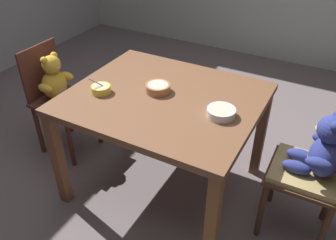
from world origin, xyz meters
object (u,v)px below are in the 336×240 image
teddy_chair_near_left (57,88)px  porridge_bowl_yellow_near_left (101,89)px  dining_table (164,109)px  porridge_bowl_terracotta_center (158,88)px  porridge_bowl_white_near_right (221,112)px  teddy_chair_near_right (319,161)px

teddy_chair_near_left → porridge_bowl_yellow_near_left: 0.64m
dining_table → porridge_bowl_terracotta_center: size_ratio=7.44×
dining_table → porridge_bowl_terracotta_center: bearing=154.8°
porridge_bowl_terracotta_center → porridge_bowl_white_near_right: bearing=-8.9°
teddy_chair_near_left → porridge_bowl_terracotta_center: (0.87, 0.01, 0.23)m
teddy_chair_near_left → porridge_bowl_white_near_right: size_ratio=5.30×
porridge_bowl_white_near_right → porridge_bowl_yellow_near_left: bearing=-171.8°
dining_table → teddy_chair_near_right: (0.92, 0.06, -0.09)m
dining_table → porridge_bowl_yellow_near_left: porridge_bowl_yellow_near_left is taller
porridge_bowl_terracotta_center → porridge_bowl_yellow_near_left: size_ratio=1.28×
porridge_bowl_white_near_right → porridge_bowl_yellow_near_left: (-0.74, -0.11, 0.00)m
teddy_chair_near_right → porridge_bowl_terracotta_center: bearing=1.1°
porridge_bowl_yellow_near_left → porridge_bowl_terracotta_center: bearing=30.4°
porridge_bowl_terracotta_center → porridge_bowl_yellow_near_left: porridge_bowl_yellow_near_left is taller
dining_table → teddy_chair_near_left: teddy_chair_near_left is taller
teddy_chair_near_left → porridge_bowl_terracotta_center: size_ratio=5.53×
dining_table → porridge_bowl_white_near_right: porridge_bowl_white_near_right is taller
teddy_chair_near_left → porridge_bowl_white_near_right: teddy_chair_near_left is taller
porridge_bowl_white_near_right → porridge_bowl_yellow_near_left: size_ratio=1.33×
porridge_bowl_yellow_near_left → teddy_chair_near_right: bearing=9.1°
teddy_chair_near_left → porridge_bowl_yellow_near_left: bearing=-15.5°
teddy_chair_near_right → porridge_bowl_white_near_right: size_ratio=5.47×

